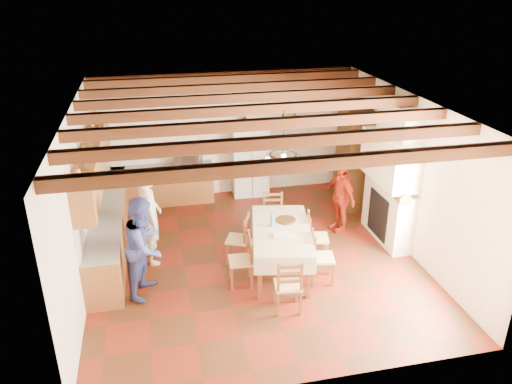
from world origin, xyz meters
The scene contains 31 objects.
floor centered at (0.00, 0.00, -0.01)m, with size 6.00×6.50×0.02m, color #4A2512.
ceiling centered at (0.00, 0.00, 3.01)m, with size 6.00×6.50×0.02m, color silver.
wall_back centered at (0.00, 3.26, 1.50)m, with size 6.00×0.02×3.00m, color beige.
wall_front centered at (0.00, -3.26, 1.50)m, with size 6.00×0.02×3.00m, color beige.
wall_left centered at (-3.01, 0.00, 1.50)m, with size 0.02×6.50×3.00m, color beige.
wall_right centered at (3.01, 0.00, 1.50)m, with size 0.02×6.50×3.00m, color beige.
ceiling_beams centered at (0.00, 0.00, 2.91)m, with size 6.00×6.30×0.16m, color #39170B, non-canonical shape.
lower_cabinets_left centered at (-2.70, 1.05, 0.43)m, with size 0.60×4.30×0.86m, color brown.
lower_cabinets_back centered at (-1.55, 2.95, 0.43)m, with size 2.30×0.60×0.86m, color brown.
countertop_left centered at (-2.70, 1.05, 0.88)m, with size 0.62×4.30×0.04m, color slate.
countertop_back centered at (-1.55, 2.95, 0.88)m, with size 2.34×0.62×0.04m, color slate.
backsplash_left centered at (-2.98, 1.05, 1.20)m, with size 0.03×4.30×0.60m, color white.
backsplash_back centered at (-1.55, 3.23, 1.20)m, with size 2.30×0.03×0.60m, color white.
upper_cabinets centered at (-2.83, 1.05, 1.85)m, with size 0.35×4.20×0.70m, color brown.
fireplace centered at (2.72, 0.20, 1.40)m, with size 0.56×1.60×2.80m, color #EFE9CA, non-canonical shape.
wall_picture centered at (1.55, 3.23, 1.85)m, with size 0.34×0.03×0.42m, color black.
refrigerator centered at (0.55, 3.09, 0.85)m, with size 0.85×0.70×1.70m, color silver.
hutch centered at (2.75, 2.04, 1.16)m, with size 0.54×1.28×2.33m, color #39240F, non-canonical shape.
dining_table centered at (0.38, -0.50, 0.77)m, with size 1.35×2.11×0.85m.
chandelier centered at (0.38, -0.50, 2.25)m, with size 0.47×0.47×0.03m, color black.
chair_left_near centered at (-0.41, -0.77, 0.48)m, with size 0.42×0.40×0.96m, color brown, non-canonical shape.
chair_left_far centered at (-0.32, -0.02, 0.48)m, with size 0.42×0.40×0.96m, color brown, non-canonical shape.
chair_right_near centered at (1.01, -0.98, 0.48)m, with size 0.42×0.40×0.96m, color brown, non-canonical shape.
chair_right_far centered at (1.16, -0.27, 0.48)m, with size 0.42×0.40×0.96m, color brown, non-canonical shape.
chair_end_near centered at (0.19, -1.65, 0.48)m, with size 0.42×0.40×0.96m, color brown, non-canonical shape.
chair_end_far centered at (0.56, 0.71, 0.48)m, with size 0.42×0.40×0.96m, color brown, non-canonical shape.
person_man centered at (-1.89, 0.35, 0.91)m, with size 0.66×0.44×1.82m, color silver.
person_woman_blue centered at (-1.99, -0.66, 0.88)m, with size 0.85×0.67×1.76m, color #3A458C.
person_woman_red centered at (2.00, 0.78, 0.76)m, with size 0.89×0.37×1.51m, color #AD230F.
microwave centered at (-0.93, 2.95, 1.06)m, with size 0.59×0.40×0.33m, color silver.
fridge_vase centered at (0.45, 3.09, 1.83)m, with size 0.26×0.26×0.27m, color #39240F.
Camera 1 is at (-1.73, -8.06, 5.02)m, focal length 35.00 mm.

